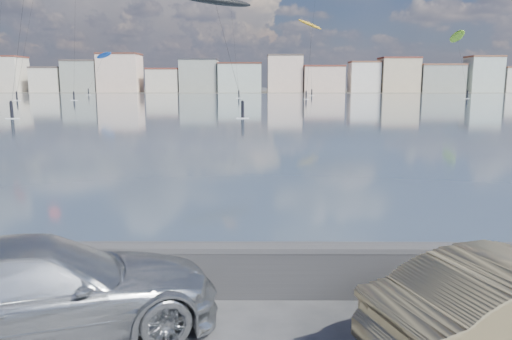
{
  "coord_description": "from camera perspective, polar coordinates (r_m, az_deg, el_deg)",
  "views": [
    {
      "loc": [
        1.05,
        -6.17,
        4.0
      ],
      "look_at": [
        1.0,
        4.0,
        2.2
      ],
      "focal_mm": 35.0,
      "sensor_mm": 36.0,
      "label": 1
    }
  ],
  "objects": [
    {
      "name": "kitesurfer_15",
      "position": [
        67.62,
        -4.73,
        18.69
      ],
      "size": [
        10.93,
        16.08,
        15.25
      ],
      "color": "black",
      "rests_on": "ground"
    },
    {
      "name": "kitesurfer_18",
      "position": [
        163.02,
        6.16,
        16.11
      ],
      "size": [
        8.52,
        19.39,
        23.9
      ],
      "color": "#BF8C19",
      "rests_on": "ground"
    },
    {
      "name": "car_silver",
      "position": [
        8.61,
        -23.66,
        -12.58
      ],
      "size": [
        6.05,
        4.28,
        1.63
      ],
      "primitive_type": "imported",
      "rotation": [
        0.0,
        0.0,
        1.97
      ],
      "color": "#B1B5B9",
      "rests_on": "ground"
    },
    {
      "name": "far_buildings",
      "position": [
        192.18,
        0.39,
        10.66
      ],
      "size": [
        240.79,
        13.26,
        14.6
      ],
      "color": "#B2B7C6",
      "rests_on": "ground"
    },
    {
      "name": "seawall",
      "position": [
        9.56,
        -6.16,
        -10.97
      ],
      "size": [
        400.0,
        0.36,
        1.08
      ],
      "color": "#28282B",
      "rests_on": "ground"
    },
    {
      "name": "bay_water",
      "position": [
        97.75,
        -0.32,
        7.71
      ],
      "size": [
        500.0,
        177.0,
        0.0
      ],
      "primitive_type": "cube",
      "color": "#344851",
      "rests_on": "ground"
    },
    {
      "name": "kitesurfer_7",
      "position": [
        169.7,
        -17.04,
        12.34
      ],
      "size": [
        7.32,
        11.87,
        13.78
      ],
      "color": "blue",
      "rests_on": "ground"
    },
    {
      "name": "kitesurfer_13",
      "position": [
        138.3,
        22.0,
        13.9
      ],
      "size": [
        3.83,
        13.93,
        16.9
      ],
      "color": "#8CD826",
      "rests_on": "ground"
    },
    {
      "name": "far_shore_strip",
      "position": [
        206.21,
        0.01,
        8.94
      ],
      "size": [
        500.0,
        60.0,
        0.0
      ],
      "primitive_type": "cube",
      "color": "#4C473D",
      "rests_on": "ground"
    }
  ]
}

